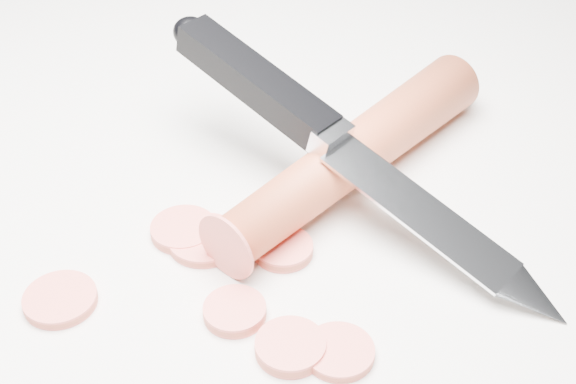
% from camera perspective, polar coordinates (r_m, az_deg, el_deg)
% --- Properties ---
extents(ground, '(2.40, 2.40, 0.00)m').
position_cam_1_polar(ground, '(0.46, -0.81, -2.58)').
color(ground, silver).
rests_on(ground, ground).
extents(carrot, '(0.09, 0.22, 0.03)m').
position_cam_1_polar(carrot, '(0.49, 4.80, 2.76)').
color(carrot, '#BD4524').
rests_on(carrot, ground).
extents(carrot_slice_0, '(0.04, 0.04, 0.01)m').
position_cam_1_polar(carrot_slice_0, '(0.43, -15.90, -7.35)').
color(carrot_slice_0, '#E65A4F').
rests_on(carrot_slice_0, ground).
extents(carrot_slice_1, '(0.04, 0.04, 0.01)m').
position_cam_1_polar(carrot_slice_1, '(0.46, -7.45, -2.67)').
color(carrot_slice_1, '#E65A4F').
rests_on(carrot_slice_1, ground).
extents(carrot_slice_2, '(0.03, 0.03, 0.01)m').
position_cam_1_polar(carrot_slice_2, '(0.44, -0.34, -4.06)').
color(carrot_slice_2, '#E65A4F').
rests_on(carrot_slice_2, ground).
extents(carrot_slice_3, '(0.03, 0.03, 0.01)m').
position_cam_1_polar(carrot_slice_3, '(0.40, 3.65, -11.27)').
color(carrot_slice_3, '#E65A4F').
rests_on(carrot_slice_3, ground).
extents(carrot_slice_4, '(0.03, 0.03, 0.01)m').
position_cam_1_polar(carrot_slice_4, '(0.40, 0.17, -10.95)').
color(carrot_slice_4, '#E65A4F').
rests_on(carrot_slice_4, ground).
extents(carrot_slice_5, '(0.04, 0.04, 0.01)m').
position_cam_1_polar(carrot_slice_5, '(0.45, -5.95, -3.42)').
color(carrot_slice_5, '#E65A4F').
rests_on(carrot_slice_5, ground).
extents(carrot_slice_6, '(0.03, 0.03, 0.01)m').
position_cam_1_polar(carrot_slice_6, '(0.41, -3.81, -8.45)').
color(carrot_slice_6, '#E65A4F').
rests_on(carrot_slice_6, ground).
extents(kitchen_knife, '(0.29, 0.10, 0.08)m').
position_cam_1_polar(kitchen_knife, '(0.46, 4.65, 3.04)').
color(kitchen_knife, silver).
rests_on(kitchen_knife, ground).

